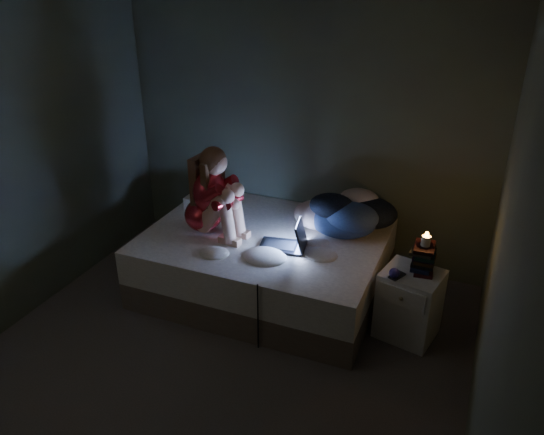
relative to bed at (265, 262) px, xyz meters
The scene contains 13 objects.
floor 1.14m from the bed, 86.82° to the right, with size 3.60×3.80×0.02m, color #3E3A38.
wall_back 1.30m from the bed, 85.68° to the left, with size 3.60×0.02×2.60m, color #536146.
wall_right 2.40m from the bed, 30.45° to the right, with size 0.02×3.80×2.60m, color #536146.
bed is the anchor object (origin of this frame).
pillow 0.87m from the bed, 155.97° to the left, with size 0.41×0.29×0.12m, color white.
woman 0.88m from the bed, 163.48° to the right, with size 0.51×0.33×0.82m, color maroon, non-canonical shape.
laptop 0.50m from the bed, 35.19° to the right, with size 0.38×0.27×0.27m, color black, non-canonical shape.
clothes_pile 0.84m from the bed, 27.52° to the left, with size 0.65×0.52×0.39m, color navy, non-canonical shape.
nightstand 1.33m from the bed, ahead, with size 0.44×0.39×0.58m, color silver.
book_stack 1.44m from the bed, ahead, with size 0.19×0.25×0.24m, color black, non-canonical shape.
candle 1.50m from the bed, ahead, with size 0.07×0.07×0.08m, color beige.
phone 1.31m from the bed, 13.26° to the right, with size 0.07×0.14×0.01m, color black.
blue_orb 1.31m from the bed, 14.66° to the right, with size 0.08×0.08×0.08m, color navy.
Camera 1 is at (1.60, -2.75, 2.78)m, focal length 35.44 mm.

